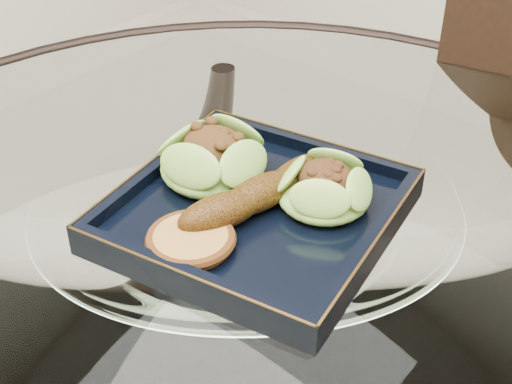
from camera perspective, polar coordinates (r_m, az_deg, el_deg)
The scene contains 7 objects.
dining_table at distance 0.85m, azimuth -0.67°, elevation -11.78°, with size 1.13×1.13×0.77m.
dining_chair at distance 1.16m, azimuth 19.66°, elevation -5.68°, with size 0.45×0.45×0.89m.
navy_plate at distance 0.74m, azimuth 0.00°, elevation -1.88°, with size 0.27×0.27×0.02m, color black.
lettuce_wrap_left at distance 0.78m, azimuth -3.51°, elevation 2.48°, with size 0.11×0.11×0.04m, color olive.
lettuce_wrap_right at distance 0.74m, azimuth 5.45°, elevation 0.10°, with size 0.10×0.10×0.03m, color #6EA12E.
roasted_plantain at distance 0.73m, azimuth 0.37°, elevation -0.08°, with size 0.19×0.04×0.03m, color #563209.
crumb_patty at distance 0.69m, azimuth -5.23°, elevation -3.90°, with size 0.08×0.08×0.01m, color #B8873D.
Camera 1 is at (0.37, -0.44, 1.22)m, focal length 50.00 mm.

